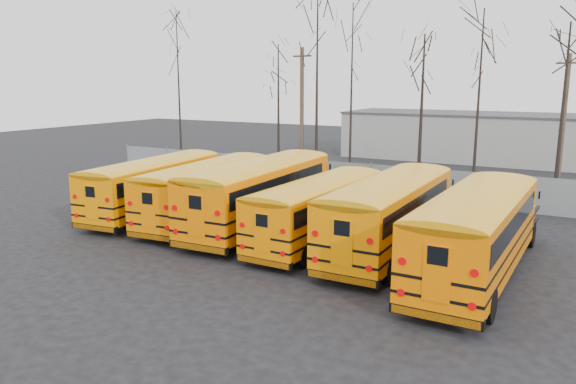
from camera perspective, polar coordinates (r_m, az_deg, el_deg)
The scene contains 18 objects.
ground at distance 24.04m, azimuth -1.98°, elevation -5.59°, with size 120.00×120.00×0.00m, color black.
fence at distance 34.37m, azimuth 8.37°, elevation 1.16°, with size 40.00×0.04×2.00m, color gray.
distant_building at distance 52.86m, azimuth 18.24°, elevation 5.34°, with size 22.00×8.00×4.00m, color #999995.
bus_a at distance 30.16m, azimuth -13.23°, elevation 1.05°, with size 3.51×10.97×3.02m.
bus_b at distance 28.19m, azimuth -8.05°, elevation 0.56°, with size 3.45×11.02×3.04m.
bus_c at distance 26.53m, azimuth -2.63°, elevation 0.37°, with size 3.20×12.01×3.33m.
bus_d at distance 24.23m, azimuth 3.30°, elevation -1.34°, with size 2.65×10.35×2.88m.
bus_e at distance 23.22m, azimuth 10.47°, elevation -1.62°, with size 2.66×11.40×3.18m.
bus_f at distance 20.94m, azimuth 18.72°, elevation -3.34°, with size 2.91×11.68×3.25m.
utility_pole_left at distance 41.00m, azimuth 1.41°, elevation 8.20°, with size 1.63×0.50×9.27m.
utility_pole_right at distance 38.41m, azimuth 26.18°, elevation 6.30°, with size 1.46×0.65×8.56m.
tree_0 at distance 46.83m, azimuth -11.02°, elevation 10.13°, with size 0.26×0.26×12.36m, color black.
tree_1 at distance 41.93m, azimuth -0.98°, elevation 8.28°, with size 0.26×0.26×9.54m, color black.
tree_2 at distance 39.69m, azimuth 2.95°, elevation 10.31°, with size 0.26×0.26×12.60m, color black.
tree_3 at distance 38.85m, azimuth 6.45°, elevation 9.79°, with size 0.26×0.26×11.99m, color black.
tree_4 at distance 34.73m, azimuth 13.37°, elevation 7.43°, with size 0.26×0.26×9.63m, color black.
tree_5 at distance 34.44m, azimuth 18.74°, elevation 8.19°, with size 0.26×0.26×10.92m, color black.
tree_6 at distance 34.75m, azimuth 26.08°, elevation 6.95°, with size 0.26×0.26×10.06m, color black.
Camera 1 is at (11.90, -19.68, 6.99)m, focal length 35.00 mm.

